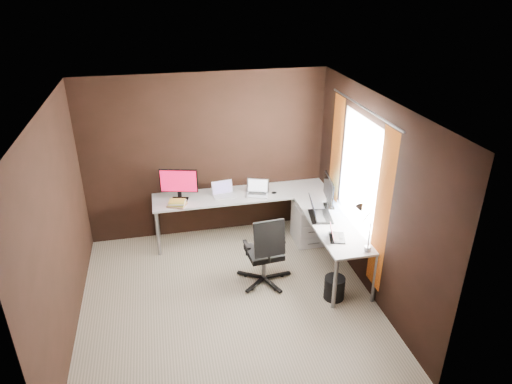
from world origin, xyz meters
TOP-DOWN VIEW (x-y plane):
  - room at (0.34, 0.07)m, footprint 3.60×3.60m
  - desk at (0.84, 1.04)m, footprint 2.65×2.25m
  - drawer_pedestal at (1.43, 1.15)m, footprint 0.42×0.50m
  - monitor_left at (-0.45, 1.51)m, footprint 0.54×0.21m
  - monitor_right at (1.58, 0.84)m, footprint 0.16×0.54m
  - laptop_white at (0.19, 1.50)m, footprint 0.34×0.26m
  - laptop_silver at (0.70, 1.44)m, footprint 0.39×0.33m
  - laptop_black_big at (1.34, 0.57)m, footprint 0.36×0.46m
  - laptop_black_small at (1.37, 0.00)m, footprint 0.26×0.31m
  - book_stack at (-0.50, 1.32)m, footprint 0.31×0.28m
  - mouse_left at (-0.42, 1.30)m, footprint 0.08×0.05m
  - mouse_corner at (0.95, 1.40)m, footprint 0.09×0.06m
  - desk_lamp at (1.58, -0.29)m, footprint 0.19×0.22m
  - office_chair at (0.54, 0.28)m, footprint 0.56×0.56m
  - wastebasket at (1.31, -0.24)m, footprint 0.28×0.28m

SIDE VIEW (x-z plane):
  - wastebasket at x=1.31m, z-range 0.00..0.30m
  - office_chair at x=0.54m, z-range -0.21..0.80m
  - drawer_pedestal at x=1.43m, z-range 0.00..0.60m
  - desk at x=0.84m, z-range 0.31..1.04m
  - mouse_left at x=-0.42m, z-range 0.73..0.76m
  - mouse_corner at x=0.95m, z-range 0.73..0.76m
  - book_stack at x=-0.50m, z-range 0.73..0.81m
  - laptop_black_small at x=1.37m, z-range 0.68..0.86m
  - laptop_white at x=0.19m, z-range 0.67..0.88m
  - laptop_silver at x=0.70m, z-range 0.67..0.89m
  - laptop_black_big at x=1.34m, z-range 0.65..0.92m
  - monitor_right at x=1.58m, z-range 0.76..1.20m
  - monitor_left at x=-0.45m, z-range 0.76..1.23m
  - desk_lamp at x=1.58m, z-range 0.81..1.40m
  - room at x=0.34m, z-range 0.03..2.53m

